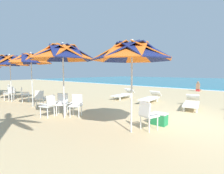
{
  "coord_description": "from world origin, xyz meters",
  "views": [
    {
      "loc": [
        1.85,
        -5.85,
        1.73
      ],
      "look_at": [
        -3.62,
        0.37,
        1.0
      ],
      "focal_mm": 26.45,
      "sensor_mm": 36.0,
      "label": 1
    }
  ],
  "objects": [
    {
      "name": "plastic_chair_4",
      "position": [
        -6.01,
        -2.18,
        0.5
      ],
      "size": [
        0.62,
        0.63,
        0.87
      ],
      "color": "white",
      "rests_on": "ground"
    },
    {
      "name": "beach_umbrella_1",
      "position": [
        -3.56,
        -2.44,
        2.43
      ],
      "size": [
        2.41,
        2.41,
        2.83
      ],
      "color": "silver",
      "rests_on": "ground"
    },
    {
      "name": "plastic_chair_6",
      "position": [
        -8.39,
        -2.06,
        0.5
      ],
      "size": [
        0.55,
        0.58,
        0.87
      ],
      "color": "white",
      "rests_on": "ground"
    },
    {
      "name": "ground_plane",
      "position": [
        0.0,
        0.0,
        0.0
      ],
      "size": [
        80.0,
        80.0,
        0.0
      ],
      "primitive_type": "plane",
      "color": "#D3B784"
    },
    {
      "name": "beach_umbrella_2",
      "position": [
        -6.48,
        -2.37,
        2.36
      ],
      "size": [
        2.0,
        2.0,
        2.73
      ],
      "color": "silver",
      "rests_on": "ground"
    },
    {
      "name": "sun_lounger_3",
      "position": [
        -4.79,
        2.86,
        0.28
      ],
      "size": [
        0.85,
        2.2,
        0.62
      ],
      "color": "white",
      "rests_on": "ground"
    },
    {
      "name": "plastic_chair_5",
      "position": [
        -9.46,
        -2.47,
        0.5
      ],
      "size": [
        0.61,
        0.59,
        0.87
      ],
      "color": "white",
      "rests_on": "ground"
    },
    {
      "name": "plastic_chair_0",
      "position": [
        -0.55,
        -1.51,
        0.5
      ],
      "size": [
        0.54,
        0.56,
        0.87
      ],
      "color": "white",
      "rests_on": "ground"
    },
    {
      "name": "beachgoer_seated",
      "position": [
        -2.18,
        10.84,
        0.29
      ],
      "size": [
        0.3,
        0.93,
        0.92
      ],
      "color": "red",
      "rests_on": "ground"
    },
    {
      "name": "cooler_box",
      "position": [
        -0.51,
        -0.78,
        0.2
      ],
      "size": [
        0.5,
        0.34,
        0.4
      ],
      "color": "#238C4C",
      "rests_on": "ground"
    },
    {
      "name": "plastic_chair_2",
      "position": [
        -4.13,
        -2.17,
        0.5
      ],
      "size": [
        0.63,
        0.63,
        0.87
      ],
      "color": "white",
      "rests_on": "ground"
    },
    {
      "name": "plastic_chair_1",
      "position": [
        -3.46,
        -1.95,
        0.5
      ],
      "size": [
        0.62,
        0.63,
        0.87
      ],
      "color": "white",
      "rests_on": "ground"
    },
    {
      "name": "sun_lounger_2",
      "position": [
        -2.71,
        2.7,
        0.28
      ],
      "size": [
        0.86,
        2.2,
        0.62
      ],
      "color": "white",
      "rests_on": "ground"
    },
    {
      "name": "plastic_chair_8",
      "position": [
        -11.63,
        -1.76,
        0.5
      ],
      "size": [
        0.46,
        0.49,
        0.87
      ],
      "color": "white",
      "rests_on": "ground"
    },
    {
      "name": "plastic_chair_3",
      "position": [
        -4.14,
        -2.75,
        0.5
      ],
      "size": [
        0.58,
        0.56,
        0.87
      ],
      "color": "white",
      "rests_on": "ground"
    },
    {
      "name": "beach_umbrella_3",
      "position": [
        -9.01,
        -2.52,
        2.4
      ],
      "size": [
        2.26,
        2.26,
        2.81
      ],
      "color": "silver",
      "rests_on": "ground"
    },
    {
      "name": "beach_umbrella_0",
      "position": [
        -0.81,
        -1.98,
        2.29
      ],
      "size": [
        2.28,
        2.28,
        2.66
      ],
      "color": "silver",
      "rests_on": "ground"
    },
    {
      "name": "sun_lounger_1",
      "position": [
        -0.44,
        2.56,
        0.28
      ],
      "size": [
        1.06,
        2.23,
        0.62
      ],
      "color": "white",
      "rests_on": "ground"
    }
  ]
}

